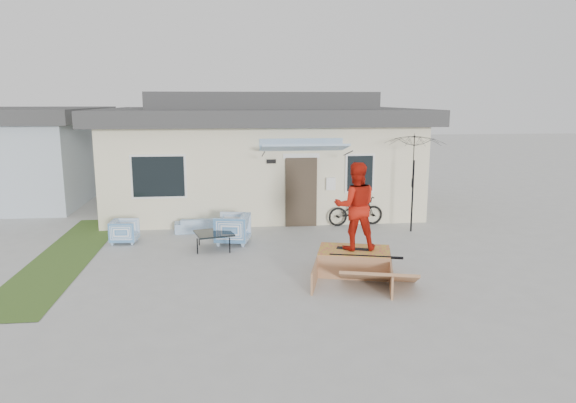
{
  "coord_description": "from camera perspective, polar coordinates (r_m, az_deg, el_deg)",
  "views": [
    {
      "loc": [
        -1.14,
        -10.92,
        3.81
      ],
      "look_at": [
        0.3,
        1.8,
        1.3
      ],
      "focal_mm": 32.54,
      "sensor_mm": 36.0,
      "label": 1
    }
  ],
  "objects": [
    {
      "name": "armchair_right",
      "position": [
        14.09,
        -6.11,
        -2.81
      ],
      "size": [
        0.97,
        1.01,
        0.88
      ],
      "primitive_type": "imported",
      "rotation": [
        0.0,
        0.0,
        -1.79
      ],
      "color": "#3C7BBB",
      "rests_on": "ground"
    },
    {
      "name": "patio_umbrella",
      "position": [
        15.45,
        13.55,
        3.11
      ],
      "size": [
        1.81,
        1.69,
        2.2
      ],
      "color": "black",
      "rests_on": "ground"
    },
    {
      "name": "bicycle",
      "position": [
        16.12,
        7.41,
        -0.65
      ],
      "size": [
        1.8,
        0.79,
        1.11
      ],
      "primitive_type": "imported",
      "rotation": [
        0.0,
        0.0,
        1.68
      ],
      "color": "black",
      "rests_on": "ground"
    },
    {
      "name": "ground",
      "position": [
        11.62,
        -0.48,
        -8.04
      ],
      "size": [
        90.0,
        90.0,
        0.0
      ],
      "primitive_type": "plane",
      "color": "#ABABA7",
      "rests_on": "ground"
    },
    {
      "name": "loveseat",
      "position": [
        15.49,
        -9.67,
        -2.25
      ],
      "size": [
        1.46,
        0.55,
        0.56
      ],
      "primitive_type": "imported",
      "rotation": [
        0.0,
        0.0,
        3.23
      ],
      "color": "#3C7BBB",
      "rests_on": "ground"
    },
    {
      "name": "coffee_table",
      "position": [
        13.65,
        -8.09,
        -4.26
      ],
      "size": [
        1.1,
        1.1,
        0.45
      ],
      "primitive_type": "cube",
      "rotation": [
        0.0,
        0.0,
        0.26
      ],
      "color": "black",
      "rests_on": "ground"
    },
    {
      "name": "skate_ramp",
      "position": [
        11.81,
        7.22,
        -6.49
      ],
      "size": [
        2.05,
        2.42,
        0.52
      ],
      "primitive_type": null,
      "rotation": [
        0.0,
        0.0,
        -0.26
      ],
      "color": "#9E6B47",
      "rests_on": "ground"
    },
    {
      "name": "skateboard",
      "position": [
        11.78,
        7.26,
        -5.1
      ],
      "size": [
        0.81,
        0.47,
        0.05
      ],
      "primitive_type": "cube",
      "rotation": [
        0.0,
        0.0,
        -0.37
      ],
      "color": "black",
      "rests_on": "skate_ramp"
    },
    {
      "name": "grass_strip",
      "position": [
        14.07,
        -23.07,
        -5.51
      ],
      "size": [
        1.4,
        8.0,
        0.01
      ],
      "primitive_type": "cube",
      "color": "#375721",
      "rests_on": "ground"
    },
    {
      "name": "skater",
      "position": [
        11.54,
        7.38,
        -0.35
      ],
      "size": [
        1.0,
        0.8,
        1.94
      ],
      "primitive_type": "imported",
      "rotation": [
        0.0,
        0.0,
        3.06
      ],
      "color": "#B2190C",
      "rests_on": "skateboard"
    },
    {
      "name": "armchair_left",
      "position": [
        14.75,
        -17.42,
        -3.0
      ],
      "size": [
        0.67,
        0.71,
        0.7
      ],
      "primitive_type": "imported",
      "rotation": [
        0.0,
        0.0,
        1.51
      ],
      "color": "#3C7BBB",
      "rests_on": "ground"
    },
    {
      "name": "house",
      "position": [
        19.04,
        -3.0,
        5.44
      ],
      "size": [
        10.8,
        8.49,
        4.1
      ],
      "color": "beige",
      "rests_on": "ground"
    }
  ]
}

